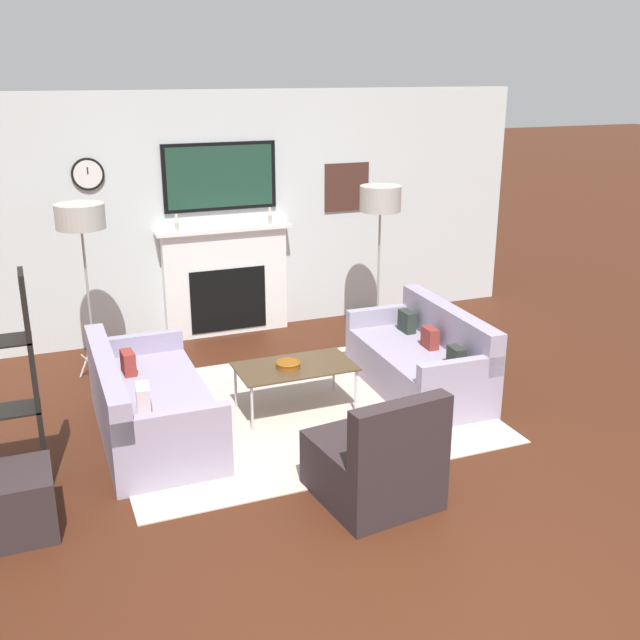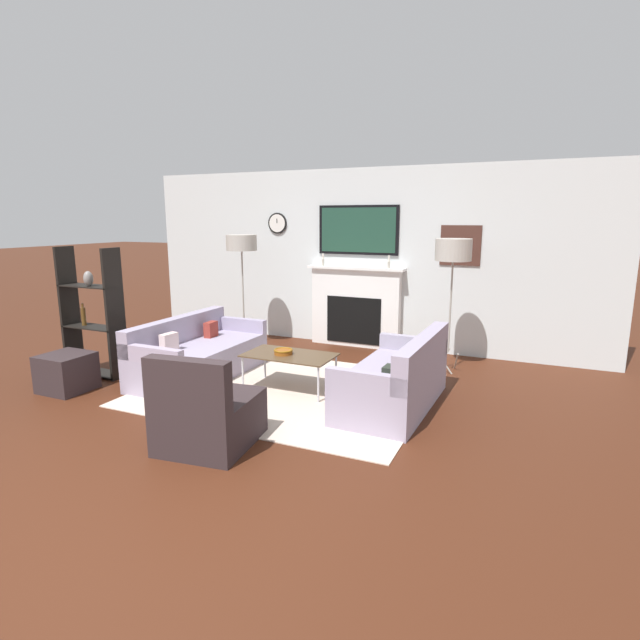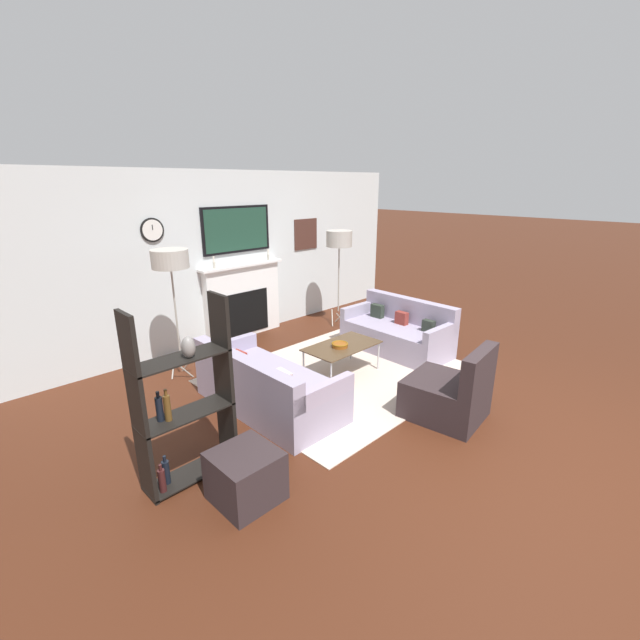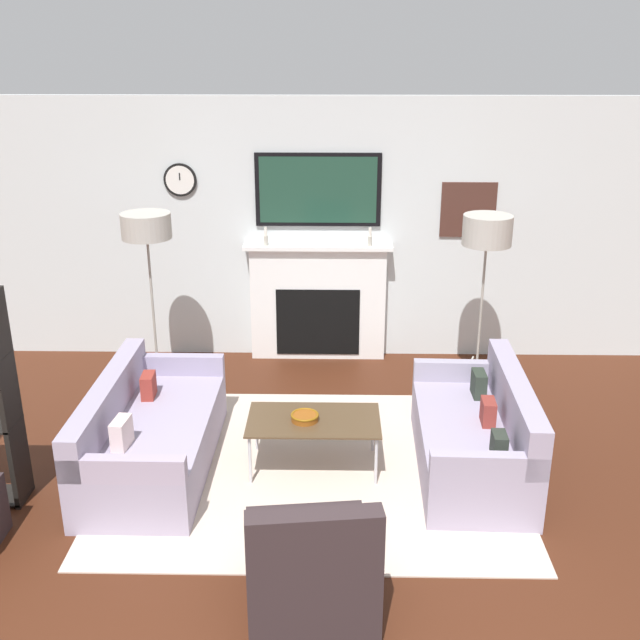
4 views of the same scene
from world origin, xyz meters
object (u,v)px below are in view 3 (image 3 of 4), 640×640
object	(u,v)px
shelf_unit	(183,401)
floor_lamp_right	(339,240)
ottoman	(246,476)
coffee_table	(342,347)
floor_lamp_left	(170,261)
couch_right	(398,333)
armchair	(449,394)
decorative_bowl	(340,345)
couch_left	(267,388)

from	to	relation	value
shelf_unit	floor_lamp_right	bearing A→B (deg)	26.01
floor_lamp_right	ottoman	world-z (taller)	floor_lamp_right
ottoman	shelf_unit	bearing A→B (deg)	108.07
coffee_table	shelf_unit	bearing A→B (deg)	-169.11
shelf_unit	floor_lamp_left	bearing A→B (deg)	64.24
couch_right	ottoman	world-z (taller)	couch_right
floor_lamp_left	ottoman	distance (m)	3.01
couch_right	coffee_table	bearing A→B (deg)	179.48
armchair	shelf_unit	size ratio (longest dim) A/B	0.55
floor_lamp_right	shelf_unit	xyz separation A→B (m)	(-4.08, -1.99, -0.80)
couch_right	decorative_bowl	size ratio (longest dim) A/B	7.64
couch_left	armchair	world-z (taller)	armchair
armchair	ottoman	xyz separation A→B (m)	(-2.37, 0.52, -0.06)
couch_right	floor_lamp_right	bearing A→B (deg)	79.81
floor_lamp_left	shelf_unit	bearing A→B (deg)	-115.76
coffee_table	ottoman	bearing A→B (deg)	-155.52
ottoman	coffee_table	bearing A→B (deg)	24.48
couch_right	armchair	xyz separation A→B (m)	(-1.25, -1.58, -0.00)
decorative_bowl	floor_lamp_right	world-z (taller)	floor_lamp_right
couch_left	floor_lamp_right	bearing A→B (deg)	28.06
couch_left	floor_lamp_left	size ratio (longest dim) A/B	1.06
couch_left	couch_right	bearing A→B (deg)	-0.01
armchair	couch_left	bearing A→B (deg)	129.84
coffee_table	floor_lamp_right	xyz separation A→B (m)	(1.55, 1.50, 1.16)
floor_lamp_left	decorative_bowl	bearing A→B (deg)	-45.36
coffee_table	decorative_bowl	bearing A→B (deg)	-163.64
decorative_bowl	floor_lamp_right	bearing A→B (deg)	43.33
armchair	floor_lamp_right	distance (m)	3.68
couch_right	ottoman	xyz separation A→B (m)	(-3.62, -1.06, -0.06)
coffee_table	ottoman	size ratio (longest dim) A/B	2.04
armchair	floor_lamp_left	distance (m)	3.71
couch_left	armchair	size ratio (longest dim) A/B	2.06
armchair	ottoman	bearing A→B (deg)	167.56
coffee_table	couch_left	bearing A→B (deg)	-179.50
couch_left	armchair	distance (m)	2.06
couch_right	decorative_bowl	world-z (taller)	couch_right
decorative_bowl	floor_lamp_left	distance (m)	2.42
couch_right	coffee_table	xyz separation A→B (m)	(-1.27, 0.01, 0.12)
couch_right	ottoman	bearing A→B (deg)	-163.73
armchair	shelf_unit	bearing A→B (deg)	156.67
couch_right	floor_lamp_right	world-z (taller)	floor_lamp_right
decorative_bowl	ottoman	bearing A→B (deg)	-155.28
armchair	floor_lamp_right	world-z (taller)	floor_lamp_right
shelf_unit	ottoman	distance (m)	0.82
coffee_table	decorative_bowl	world-z (taller)	decorative_bowl
decorative_bowl	couch_right	bearing A→B (deg)	0.37
decorative_bowl	floor_lamp_left	xyz separation A→B (m)	(-1.50, 1.52, 1.12)
armchair	shelf_unit	distance (m)	2.82
couch_left	ottoman	world-z (taller)	couch_left
couch_left	ottoman	size ratio (longest dim) A/B	3.62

